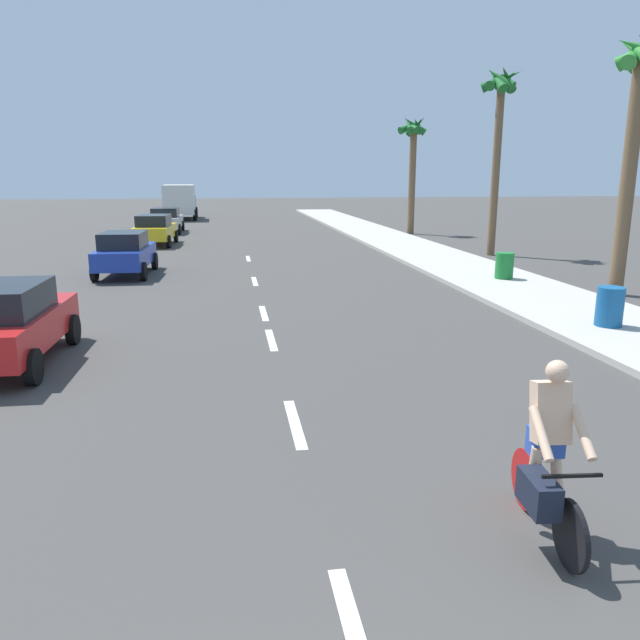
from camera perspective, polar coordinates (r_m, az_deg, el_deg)
ground_plane at (r=21.09m, az=-6.19°, el=3.75°), size 160.00×160.00×0.00m
sidewalk_strip at (r=24.70m, az=12.61°, el=5.08°), size 3.60×80.00×0.14m
lane_stripe_2 at (r=8.94m, az=-2.38°, el=-9.65°), size 0.16×1.80×0.01m
lane_stripe_3 at (r=13.34m, az=-4.61°, el=-1.86°), size 0.16×1.80×0.01m
lane_stripe_4 at (r=15.93m, az=-5.31°, el=0.65°), size 0.16×1.80×0.01m
lane_stripe_5 at (r=20.82m, az=-6.16°, el=3.64°), size 0.16×1.80×0.01m
lane_stripe_6 at (r=26.66m, az=-6.76°, el=5.75°), size 0.16×1.80×0.01m
cyclist at (r=6.39m, az=20.54°, el=-12.23°), size 0.64×1.71×1.82m
parked_car_red at (r=12.79m, az=-27.40°, el=-0.18°), size 1.87×3.90×1.57m
parked_car_blue at (r=22.97m, az=-17.85°, el=6.08°), size 1.92×3.92×1.57m
parked_car_yellow at (r=32.70m, az=-15.27°, el=8.25°), size 2.08×4.18×1.57m
parked_car_silver at (r=39.82m, az=-14.26°, el=9.15°), size 2.00×4.26×1.57m
delivery_truck at (r=52.08m, az=-13.03°, el=10.85°), size 2.78×6.29×2.80m
palm_tree_mid at (r=20.20m, az=27.64°, el=17.52°), size 1.83×1.64×7.51m
palm_tree_far at (r=28.69m, az=16.51°, el=18.35°), size 1.80×1.65×8.21m
palm_tree_distant at (r=38.25m, az=8.75°, el=15.95°), size 1.92×1.72×7.11m
trash_bin_near at (r=15.38m, az=25.57°, el=1.15°), size 0.60×0.60×0.90m
trash_bin_far at (r=21.31m, az=16.94°, el=4.91°), size 0.60×0.60×0.87m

